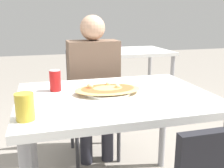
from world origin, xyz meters
The scene contains 7 objects.
dining_table centered at (0.00, 0.00, 0.66)m, with size 1.09×0.82×0.74m.
chair_far_seated centered at (0.00, 0.74, 0.51)m, with size 0.40×0.40×0.90m.
person_seated centered at (0.00, 0.63, 0.69)m, with size 0.40×0.24×1.19m.
pizza_main centered at (-0.04, 0.03, 0.76)m, with size 0.39×0.27×0.06m.
soda_can centered at (-0.32, 0.17, 0.81)m, with size 0.07×0.07×0.12m.
drink_glass centered at (-0.48, -0.26, 0.80)m, with size 0.08×0.08×0.12m.
background_table centered at (0.64, 1.86, 0.69)m, with size 1.10×0.80×0.86m.
Camera 1 is at (-0.40, -1.37, 1.18)m, focal length 42.00 mm.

